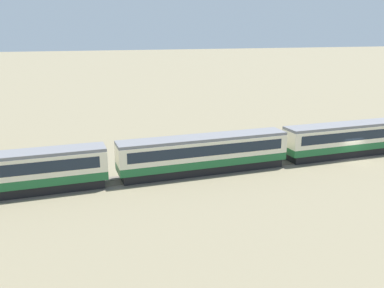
# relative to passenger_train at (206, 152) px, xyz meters

# --- Properties ---
(ground_plane) EXTENTS (600.00, 600.00, 0.00)m
(ground_plane) POSITION_rel_passenger_train_xyz_m (17.66, -1.53, -2.18)
(ground_plane) COLOR #7A7056
(passenger_train) EXTENTS (95.19, 2.94, 3.92)m
(passenger_train) POSITION_rel_passenger_train_xyz_m (0.00, 0.00, 0.00)
(passenger_train) COLOR #1E6033
(passenger_train) RESTS_ON ground_plane
(railway_track) EXTENTS (139.11, 3.60, 0.04)m
(railway_track) POSITION_rel_passenger_train_xyz_m (1.81, 0.00, -2.17)
(railway_track) COLOR #665B51
(railway_track) RESTS_ON ground_plane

